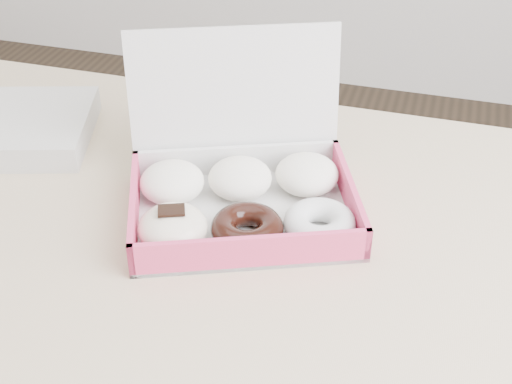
# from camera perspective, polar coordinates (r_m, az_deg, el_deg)

# --- Properties ---
(table) EXTENTS (1.20, 0.80, 0.75)m
(table) POSITION_cam_1_polar(r_m,az_deg,el_deg) (0.93, -1.01, -8.26)
(table) COLOR tan
(table) RESTS_ON ground
(donut_box) EXTENTS (0.36, 0.33, 0.21)m
(donut_box) POSITION_cam_1_polar(r_m,az_deg,el_deg) (0.92, -1.30, 0.18)
(donut_box) COLOR silver
(donut_box) RESTS_ON table
(newspapers) EXTENTS (0.29, 0.26, 0.04)m
(newspapers) POSITION_cam_1_polar(r_m,az_deg,el_deg) (1.15, -19.22, 4.90)
(newspapers) COLOR beige
(newspapers) RESTS_ON table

